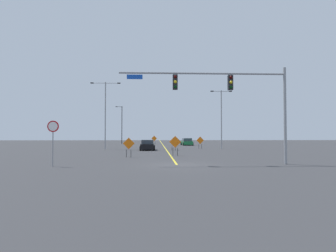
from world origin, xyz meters
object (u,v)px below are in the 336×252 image
at_px(traffic_signal_assembly, 230,91).
at_px(street_lamp_far_left, 221,115).
at_px(construction_sign_median_near, 200,141).
at_px(construction_sign_median_far, 154,139).
at_px(construction_sign_left_shoulder, 129,145).
at_px(car_black_passing, 148,145).
at_px(stop_sign, 53,134).
at_px(street_lamp_mid_right, 105,110).
at_px(construction_sign_right_shoulder, 174,142).
at_px(car_green_mid, 187,142).
at_px(street_lamp_mid_left, 121,123).
at_px(construction_sign_right_lane, 175,143).

xyz_separation_m(traffic_signal_assembly, street_lamp_far_left, (4.50, 22.07, -0.08)).
xyz_separation_m(construction_sign_median_near, construction_sign_median_far, (-7.04, 21.66, 0.02)).
height_order(construction_sign_median_near, construction_sign_left_shoulder, construction_sign_left_shoulder).
bearing_deg(car_black_passing, traffic_signal_assembly, -71.54).
height_order(stop_sign, construction_sign_median_near, stop_sign).
bearing_deg(street_lamp_mid_right, construction_sign_median_far, 72.20).
xyz_separation_m(traffic_signal_assembly, car_black_passing, (-6.40, 19.17, -4.53)).
relative_size(construction_sign_right_shoulder, car_green_mid, 0.39).
bearing_deg(street_lamp_mid_left, car_black_passing, -76.04).
height_order(street_lamp_far_left, construction_sign_left_shoulder, street_lamp_far_left).
relative_size(street_lamp_mid_right, car_green_mid, 2.21).
distance_m(stop_sign, construction_sign_left_shoulder, 8.70).
bearing_deg(construction_sign_right_lane, traffic_signal_assembly, -68.91).
distance_m(stop_sign, construction_sign_right_shoulder, 21.13).
height_order(street_lamp_mid_right, construction_sign_left_shoulder, street_lamp_mid_right).
xyz_separation_m(street_lamp_mid_right, construction_sign_right_lane, (9.39, -13.64, -4.54)).
height_order(street_lamp_mid_left, construction_sign_right_shoulder, street_lamp_mid_left).
bearing_deg(car_green_mid, construction_sign_left_shoulder, -106.29).
distance_m(stop_sign, car_black_passing, 20.74).
distance_m(street_lamp_mid_right, construction_sign_right_lane, 17.17).
xyz_separation_m(construction_sign_right_shoulder, construction_sign_median_near, (4.29, 4.43, 0.08)).
height_order(street_lamp_mid_left, construction_sign_right_lane, street_lamp_mid_left).
height_order(street_lamp_far_left, construction_sign_right_lane, street_lamp_far_left).
bearing_deg(construction_sign_right_shoulder, construction_sign_median_near, 45.91).
bearing_deg(street_lamp_far_left, street_lamp_mid_right, 179.30).
distance_m(street_lamp_far_left, construction_sign_right_shoulder, 9.24).
relative_size(street_lamp_far_left, construction_sign_left_shoulder, 4.75).
height_order(construction_sign_median_near, construction_sign_median_far, construction_sign_median_far).
relative_size(construction_sign_median_far, car_green_mid, 0.42).
distance_m(stop_sign, car_green_mid, 39.56).
bearing_deg(traffic_signal_assembly, construction_sign_median_near, 86.47).
xyz_separation_m(construction_sign_right_lane, car_green_mid, (4.24, 27.98, -0.60)).
relative_size(traffic_signal_assembly, construction_sign_median_near, 6.50).
xyz_separation_m(traffic_signal_assembly, construction_sign_median_near, (1.40, 22.71, -4.04)).
relative_size(street_lamp_mid_right, construction_sign_left_shoulder, 5.37).
bearing_deg(street_lamp_mid_right, street_lamp_far_left, -0.70).
height_order(traffic_signal_assembly, construction_sign_median_near, traffic_signal_assembly).
bearing_deg(construction_sign_right_lane, stop_sign, -133.20).
bearing_deg(construction_sign_left_shoulder, construction_sign_median_near, 59.95).
xyz_separation_m(street_lamp_far_left, street_lamp_mid_right, (-17.22, 0.21, 0.69)).
relative_size(street_lamp_mid_left, street_lamp_far_left, 1.01).
xyz_separation_m(traffic_signal_assembly, construction_sign_right_shoulder, (-2.89, 18.27, -4.12)).
distance_m(stop_sign, construction_sign_median_far, 45.55).
distance_m(traffic_signal_assembly, street_lamp_mid_right, 25.67).
relative_size(street_lamp_far_left, construction_sign_right_shoulder, 5.00).
height_order(construction_sign_median_far, car_green_mid, construction_sign_median_far).
bearing_deg(construction_sign_right_shoulder, construction_sign_left_shoulder, -113.17).
bearing_deg(street_lamp_far_left, traffic_signal_assembly, -101.52).
relative_size(street_lamp_mid_left, construction_sign_right_lane, 4.45).
xyz_separation_m(street_lamp_far_left, construction_sign_right_shoulder, (-7.39, -3.80, -4.03)).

